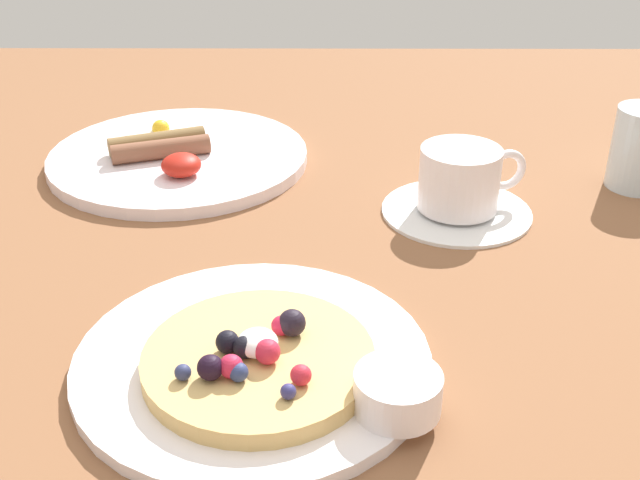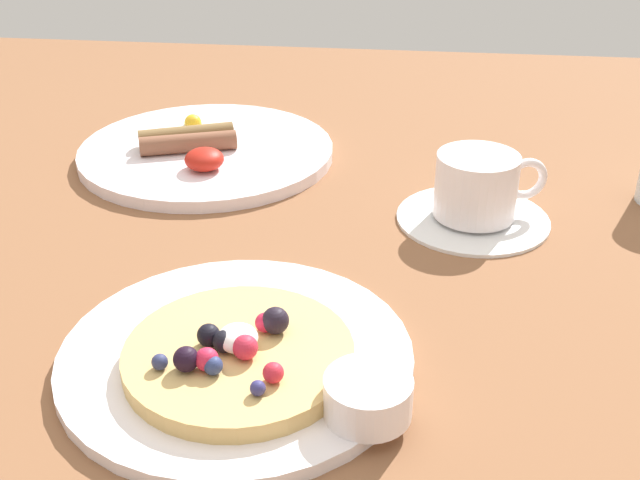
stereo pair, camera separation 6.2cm
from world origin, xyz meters
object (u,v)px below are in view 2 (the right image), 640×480
coffee_saucer (473,217)px  pancake_plate (236,355)px  syrup_ramekin (368,396)px  coffee_cup (478,184)px  breakfast_plate (207,152)px

coffee_saucer → pancake_plate: bearing=-126.6°
syrup_ramekin → coffee_cup: bearing=74.3°
breakfast_plate → coffee_cup: 31.26cm
pancake_plate → coffee_saucer: 29.60cm
pancake_plate → coffee_cup: size_ratio=2.37×
pancake_plate → syrup_ramekin: syrup_ramekin is taller
breakfast_plate → coffee_saucer: size_ratio=1.95×
breakfast_plate → coffee_cup: bearing=-22.6°
pancake_plate → coffee_saucer: size_ratio=1.74×
syrup_ramekin → coffee_saucer: 30.46cm
coffee_saucer → coffee_cup: 3.43cm
syrup_ramekin → coffee_cup: (8.25, 29.35, 1.38)cm
breakfast_plate → syrup_ramekin: bearing=-63.6°
breakfast_plate → coffee_saucer: 30.97cm
coffee_cup → syrup_ramekin: bearing=-105.7°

